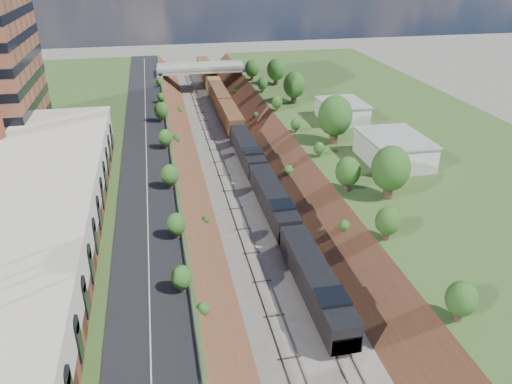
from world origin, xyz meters
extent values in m
cube|color=#425E26|center=(-33.00, 60.00, 2.50)|extent=(44.00, 180.00, 5.00)
cube|color=#425E26|center=(33.00, 60.00, 2.50)|extent=(44.00, 180.00, 5.00)
cube|color=brown|center=(-11.00, 60.00, 0.00)|extent=(10.00, 180.00, 10.00)
cube|color=brown|center=(11.00, 60.00, 0.00)|extent=(10.00, 180.00, 10.00)
cube|color=gray|center=(-2.60, 60.00, 0.09)|extent=(1.58, 180.00, 0.18)
cube|color=gray|center=(2.60, 60.00, 0.09)|extent=(1.58, 180.00, 0.18)
cube|color=black|center=(-15.50, 60.00, 5.05)|extent=(8.00, 180.00, 0.10)
cube|color=#99999E|center=(-11.40, 60.00, 5.55)|extent=(0.06, 171.00, 0.30)
cube|color=brown|center=(-28.00, 38.00, 6.10)|extent=(14.00, 62.00, 2.20)
cube|color=beige|center=(-28.00, 38.00, 9.35)|extent=(14.00, 62.00, 4.30)
cube|color=beige|center=(-28.00, 38.00, 11.75)|extent=(14.30, 62.30, 0.50)
cube|color=gray|center=(-11.50, 122.00, 3.10)|extent=(1.50, 8.00, 6.20)
cube|color=gray|center=(11.50, 122.00, 3.10)|extent=(1.50, 8.00, 6.20)
cube|color=gray|center=(0.00, 122.00, 6.20)|extent=(24.00, 8.00, 1.00)
cube|color=gray|center=(0.00, 118.00, 7.00)|extent=(24.00, 0.30, 0.80)
cube|color=gray|center=(0.00, 126.00, 7.00)|extent=(24.00, 0.30, 0.80)
cube|color=silver|center=(23.50, 52.00, 7.00)|extent=(9.00, 12.00, 4.00)
cube|color=silver|center=(23.00, 74.00, 6.80)|extent=(8.00, 10.00, 3.60)
cylinder|color=#473323|center=(17.00, 40.00, 6.31)|extent=(1.30, 1.30, 2.62)
ellipsoid|color=#24561E|center=(17.00, 40.00, 9.46)|extent=(5.25, 5.25, 6.30)
cylinder|color=#473323|center=(-11.80, 20.00, 5.61)|extent=(0.66, 0.66, 1.22)
ellipsoid|color=#24561E|center=(-11.80, 20.00, 7.08)|extent=(2.45, 2.45, 2.94)
cube|color=black|center=(2.60, 20.05, 0.45)|extent=(2.40, 4.00, 0.90)
cube|color=black|center=(2.60, 26.86, 2.54)|extent=(3.27, 19.61, 3.28)
cube|color=black|center=(2.60, 18.55, 1.80)|extent=(3.01, 3.00, 1.80)
cube|color=silver|center=(2.60, 18.55, 2.80)|extent=(3.01, 3.00, 0.15)
cube|color=black|center=(2.60, 21.55, 4.10)|extent=(3.20, 3.10, 0.90)
cube|color=black|center=(2.60, 47.47, 2.54)|extent=(3.27, 19.61, 3.28)
cube|color=black|center=(2.60, 68.08, 2.54)|extent=(3.27, 19.61, 3.28)
cube|color=brown|center=(2.60, 113.58, 2.86)|extent=(3.27, 69.37, 3.92)
camera|label=1|loc=(-13.18, -16.64, 36.01)|focal=35.00mm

